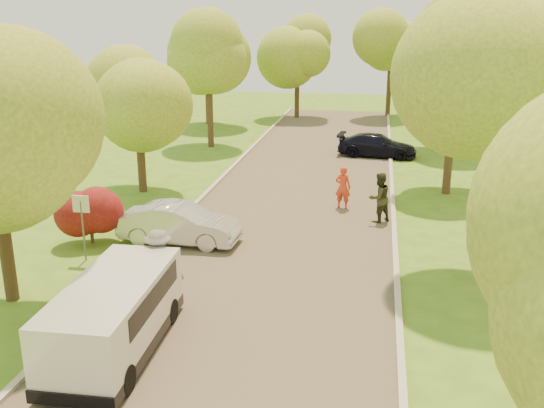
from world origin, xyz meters
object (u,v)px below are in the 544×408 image
Objects in this scene: dark_sedan at (377,145)px; person_olive at (379,198)px; silver_sedan at (180,224)px; minivan at (115,315)px; longboard at (161,300)px; person_striped at (343,187)px; street_sign at (82,214)px; skateboarder at (159,265)px.

person_olive is at bearing -172.25° from dark_sedan.
minivan is at bearing -170.49° from silver_sedan.
person_striped is (4.32, 9.56, 0.77)m from longboard.
person_striped is at bearing -43.86° from silver_sedan.
dark_sedan is 11.51m from person_olive.
minivan is 1.09× the size of dark_sedan.
street_sign is 19.31m from dark_sedan.
longboard is (0.98, -4.61, -0.57)m from silver_sedan.
dark_sedan is at bearing -20.70° from silver_sedan.
silver_sedan reaches higher than longboard.
person_striped reaches higher than silver_sedan.
person_striped is at bearing 67.78° from minivan.
person_striped is 0.92× the size of person_olive.
minivan is 1.15× the size of silver_sedan.
person_olive is (5.78, 8.07, 0.85)m from longboard.
person_olive is (5.96, 10.56, 0.03)m from minivan.
minivan is 2.51m from skateboarder.
skateboarder is 9.92m from person_olive.
person_striped reaches higher than longboard.
silver_sedan is 7.59m from person_olive.
person_striped is at bearing -114.14° from skateboarder.
person_olive reaches higher than minivan.
skateboarder is at bearing -36.34° from street_sign.
minivan is 22.81m from dark_sedan.
street_sign reaches higher than longboard.
skateboarder is (-5.62, -19.57, 0.50)m from dark_sedan.
minivan is 4.63× the size of longboard.
person_olive is (6.76, 3.46, 0.28)m from silver_sedan.
person_striped is at bearing 41.91° from street_sign.
person_striped is (5.30, 4.95, 0.20)m from silver_sedan.
silver_sedan is 4.75m from longboard.
person_olive is at bearing 30.76° from street_sign.
dark_sedan is 2.47× the size of person_striped.
dark_sedan is (6.59, 14.96, -0.05)m from silver_sedan.
silver_sedan is 2.07× the size of skateboarder.
person_olive is at bearing 147.05° from person_striped.
minivan is at bearing 86.12° from longboard.
longboard is (3.48, -2.56, -1.45)m from street_sign.
street_sign is 1.08× the size of skateboarder.
street_sign is at bearing 121.42° from minivan.
street_sign reaches higher than minivan.
person_striped reaches higher than dark_sedan.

